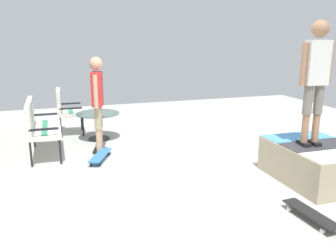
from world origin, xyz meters
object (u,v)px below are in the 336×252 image
at_px(person_skater, 316,73).
at_px(skateboard_spare, 311,214).
at_px(patio_table, 98,121).
at_px(patio_bench, 38,123).
at_px(patio_chair_near_house, 65,107).
at_px(skateboard_by_bench, 100,156).
at_px(skate_ramp, 318,162).
at_px(person_watching, 97,97).

distance_m(person_skater, skateboard_spare, 2.00).
bearing_deg(patio_table, patio_bench, 122.74).
bearing_deg(patio_chair_near_house, patio_bench, 158.81).
height_order(patio_bench, skateboard_by_bench, patio_bench).
relative_size(skate_ramp, person_watching, 1.04).
distance_m(person_skater, skateboard_by_bench, 3.74).
bearing_deg(person_watching, patio_table, -6.18).
bearing_deg(patio_chair_near_house, patio_table, -134.59).
xyz_separation_m(skate_ramp, skateboard_spare, (-1.01, 0.93, -0.20)).
distance_m(patio_bench, person_watching, 1.16).
height_order(skate_ramp, skateboard_by_bench, skate_ramp).
relative_size(person_watching, skateboard_spare, 2.20).
xyz_separation_m(patio_table, person_skater, (-3.23, -2.69, 1.22)).
distance_m(skate_ramp, patio_table, 4.35).
relative_size(skate_ramp, patio_bench, 1.48).
height_order(skate_ramp, person_watching, person_watching).
xyz_separation_m(patio_chair_near_house, skateboard_by_bench, (-1.97, -0.48, -0.53)).
bearing_deg(patio_bench, person_watching, -97.30).
relative_size(skate_ramp, skateboard_by_bench, 2.29).
bearing_deg(patio_bench, person_skater, -122.79).
distance_m(skate_ramp, person_watching, 3.88).
height_order(person_skater, skateboard_spare, person_skater).
height_order(patio_table, person_skater, person_skater).
bearing_deg(person_skater, patio_chair_near_house, 40.79).
bearing_deg(person_skater, patio_table, 39.82).
relative_size(patio_table, person_skater, 0.50).
xyz_separation_m(skate_ramp, patio_bench, (2.52, 4.03, 0.33)).
bearing_deg(skate_ramp, skateboard_spare, 137.20).
distance_m(patio_bench, patio_chair_near_house, 1.47).
relative_size(patio_bench, skateboard_by_bench, 1.55).
relative_size(patio_table, skateboard_spare, 1.11).
distance_m(skate_ramp, skateboard_by_bench, 3.58).
height_order(skate_ramp, patio_bench, patio_bench).
relative_size(skateboard_by_bench, skateboard_spare, 1.00).
bearing_deg(person_skater, person_watching, 49.92).
bearing_deg(person_watching, patio_chair_near_house, 19.57).
xyz_separation_m(patio_chair_near_house, person_watching, (-1.51, -0.54, 0.44)).
relative_size(patio_bench, skateboard_spare, 1.55).
bearing_deg(person_skater, skate_ramp, -100.37).
relative_size(skate_ramp, patio_table, 2.06).
xyz_separation_m(patio_table, skateboard_by_bench, (-1.35, 0.15, -0.32)).
bearing_deg(skateboard_by_bench, skateboard_spare, -144.49).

